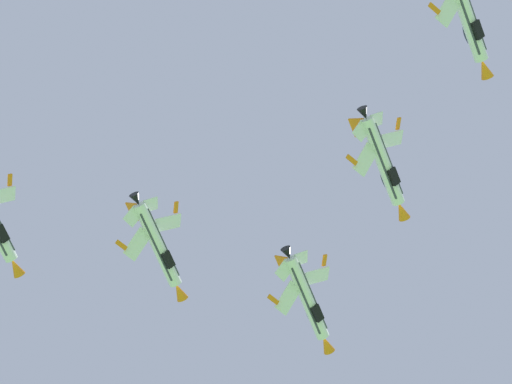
# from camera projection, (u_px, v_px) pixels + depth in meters

# --- Properties ---
(fighter_jet_lead) EXTENTS (8.38, 15.93, 6.58)m
(fighter_jet_lead) POSITION_uv_depth(u_px,v_px,m) (307.00, 300.00, 161.39)
(fighter_jet_lead) COLOR white
(fighter_jet_left_wing) EXTENTS (8.25, 15.93, 6.74)m
(fighter_jet_left_wing) POSITION_uv_depth(u_px,v_px,m) (158.00, 247.00, 161.68)
(fighter_jet_left_wing) COLOR white
(fighter_jet_right_wing) EXTENTS (7.92, 15.93, 7.11)m
(fighter_jet_right_wing) POSITION_uv_depth(u_px,v_px,m) (383.00, 163.00, 157.04)
(fighter_jet_right_wing) COLOR white
(fighter_jet_right_outer) EXTENTS (8.03, 15.93, 6.99)m
(fighter_jet_right_outer) POSITION_uv_depth(u_px,v_px,m) (466.00, 16.00, 147.28)
(fighter_jet_right_outer) COLOR white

